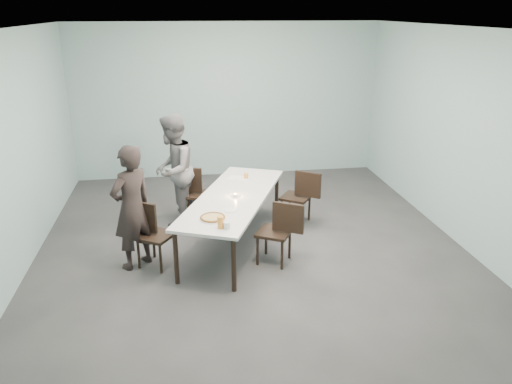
{
  "coord_description": "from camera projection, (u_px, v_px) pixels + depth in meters",
  "views": [
    {
      "loc": [
        -0.9,
        -6.31,
        3.23
      ],
      "look_at": [
        0.0,
        -0.35,
        1.0
      ],
      "focal_mm": 35.0,
      "sensor_mm": 36.0,
      "label": 1
    }
  ],
  "objects": [
    {
      "name": "ground",
      "position": [
        252.0,
        249.0,
        7.1
      ],
      "size": [
        7.0,
        7.0,
        0.0
      ],
      "primitive_type": "plane",
      "color": "#333335",
      "rests_on": "ground"
    },
    {
      "name": "room_shell",
      "position": [
        252.0,
        108.0,
        6.4
      ],
      "size": [
        6.02,
        7.02,
        3.01
      ],
      "color": "#95B8BC",
      "rests_on": "ground"
    },
    {
      "name": "table",
      "position": [
        233.0,
        200.0,
        7.02
      ],
      "size": [
        1.84,
        2.75,
        0.75
      ],
      "rotation": [
        0.0,
        0.0,
        -0.4
      ],
      "color": "white",
      "rests_on": "ground"
    },
    {
      "name": "chair_near_left",
      "position": [
        150.0,
        230.0,
        6.53
      ],
      "size": [
        0.64,
        0.58,
        0.87
      ],
      "rotation": [
        0.0,
        0.0,
        -0.56
      ],
      "color": "black",
      "rests_on": "ground"
    },
    {
      "name": "chair_far_left",
      "position": [
        196.0,
        190.0,
        7.94
      ],
      "size": [
        0.65,
        0.53,
        0.87
      ],
      "rotation": [
        0.0,
        0.0,
        -0.31
      ],
      "color": "black",
      "rests_on": "ground"
    },
    {
      "name": "chair_near_right",
      "position": [
        280.0,
        228.0,
        6.57
      ],
      "size": [
        0.64,
        0.57,
        0.87
      ],
      "rotation": [
        0.0,
        0.0,
        2.63
      ],
      "color": "black",
      "rests_on": "ground"
    },
    {
      "name": "chair_far_right",
      "position": [
        301.0,
        194.0,
        7.8
      ],
      "size": [
        0.63,
        0.58,
        0.87
      ],
      "rotation": [
        0.0,
        0.0,
        2.55
      ],
      "color": "black",
      "rests_on": "ground"
    },
    {
      "name": "diner_near",
      "position": [
        132.0,
        208.0,
        6.38
      ],
      "size": [
        0.71,
        0.7,
        1.66
      ],
      "primitive_type": "imported",
      "rotation": [
        0.0,
        0.0,
        -2.4
      ],
      "color": "black",
      "rests_on": "ground"
    },
    {
      "name": "diner_far",
      "position": [
        173.0,
        170.0,
        7.74
      ],
      "size": [
        0.87,
        0.99,
        1.74
      ],
      "primitive_type": "imported",
      "rotation": [
        0.0,
        0.0,
        -1.86
      ],
      "color": "slate",
      "rests_on": "ground"
    },
    {
      "name": "pizza",
      "position": [
        213.0,
        218.0,
        6.23
      ],
      "size": [
        0.34,
        0.34,
        0.04
      ],
      "color": "white",
      "rests_on": "table"
    },
    {
      "name": "side_plate",
      "position": [
        231.0,
        210.0,
        6.5
      ],
      "size": [
        0.18,
        0.18,
        0.01
      ],
      "primitive_type": "cylinder",
      "color": "white",
      "rests_on": "table"
    },
    {
      "name": "beer_glass",
      "position": [
        220.0,
        222.0,
        5.95
      ],
      "size": [
        0.08,
        0.08,
        0.15
      ],
      "primitive_type": "cylinder",
      "color": "orange",
      "rests_on": "table"
    },
    {
      "name": "water_tumbler",
      "position": [
        227.0,
        226.0,
        5.94
      ],
      "size": [
        0.08,
        0.08,
        0.09
      ],
      "primitive_type": "cylinder",
      "color": "silver",
      "rests_on": "table"
    },
    {
      "name": "tealight",
      "position": [
        235.0,
        195.0,
        6.97
      ],
      "size": [
        0.06,
        0.06,
        0.05
      ],
      "color": "silver",
      "rests_on": "table"
    },
    {
      "name": "amber_tumbler",
      "position": [
        246.0,
        176.0,
        7.71
      ],
      "size": [
        0.07,
        0.07,
        0.08
      ],
      "primitive_type": "cylinder",
      "color": "orange",
      "rests_on": "table"
    },
    {
      "name": "menu",
      "position": [
        238.0,
        178.0,
        7.72
      ],
      "size": [
        0.36,
        0.32,
        0.01
      ],
      "primitive_type": "cube",
      "rotation": [
        0.0,
        0.0,
        -0.4
      ],
      "color": "silver",
      "rests_on": "table"
    }
  ]
}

